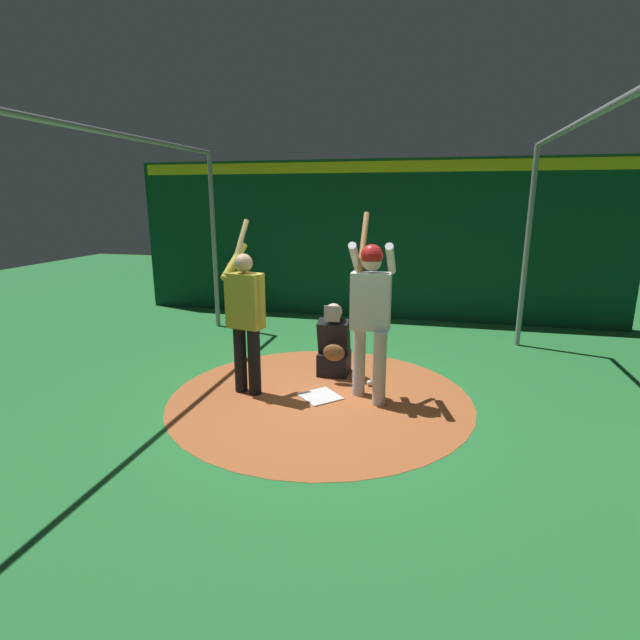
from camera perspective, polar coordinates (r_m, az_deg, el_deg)
The scene contains 11 objects.
ground_plane at distance 5.80m, azimuth 0.00°, elevation -9.14°, with size 25.43×25.43×0.00m, color #287A38.
dirt_circle at distance 5.79m, azimuth 0.00°, elevation -9.12°, with size 3.57×3.57×0.01m, color #B76033.
home_plate at distance 5.79m, azimuth 0.00°, elevation -9.03°, with size 0.42×0.42×0.01m, color white.
batter at distance 5.44m, azimuth 5.99°, elevation 1.53°, with size 0.68×0.49×2.15m.
catcher at distance 6.37m, azimuth 1.67°, elevation -3.23°, with size 0.58×0.40×0.98m.
visitor at distance 5.70m, azimuth -8.83°, elevation 0.70°, with size 0.61×0.51×2.06m.
back_wall at distance 9.47m, azimuth 5.95°, elevation 9.43°, with size 0.22×9.43×3.01m.
cage_frame at distance 5.32m, azimuth 0.00°, elevation 12.69°, with size 5.66×5.30×3.09m.
bat_rack at distance 10.09m, azimuth -9.85°, elevation 3.70°, with size 0.70×0.20×1.05m.
baseball_0 at distance 6.14m, azimuth 5.89°, elevation -7.43°, with size 0.07×0.07×0.07m, color white.
baseball_1 at distance 6.66m, azimuth 1.54°, elevation -5.58°, with size 0.07×0.07×0.07m, color white.
Camera 1 is at (5.18, 1.23, 2.30)m, focal length 26.98 mm.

